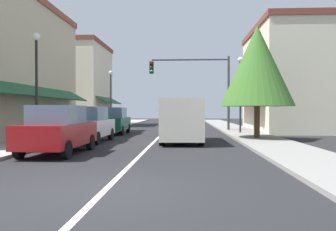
% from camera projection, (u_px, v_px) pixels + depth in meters
% --- Properties ---
extents(ground_plane, '(80.00, 80.00, 0.00)m').
position_uv_depth(ground_plane, '(164.00, 132.00, 24.87)').
color(ground_plane, black).
extents(sidewalk_left, '(2.60, 56.00, 0.12)m').
position_uv_depth(sidewalk_left, '(89.00, 131.00, 25.16)').
color(sidewalk_left, '#A39E99').
rests_on(sidewalk_left, ground).
extents(sidewalk_right, '(2.60, 56.00, 0.12)m').
position_uv_depth(sidewalk_right, '(240.00, 132.00, 24.58)').
color(sidewalk_right, gray).
rests_on(sidewalk_right, ground).
extents(lane_center_stripe, '(0.14, 52.00, 0.01)m').
position_uv_depth(lane_center_stripe, '(164.00, 132.00, 24.87)').
color(lane_center_stripe, silver).
rests_on(lane_center_stripe, ground).
extents(storefront_right_block, '(6.55, 10.20, 7.91)m').
position_uv_depth(storefront_right_block, '(288.00, 79.00, 26.30)').
color(storefront_right_block, beige).
rests_on(storefront_right_block, ground).
extents(storefront_far_left, '(7.18, 8.20, 8.42)m').
position_uv_depth(storefront_far_left, '(76.00, 85.00, 35.31)').
color(storefront_far_left, beige).
rests_on(storefront_far_left, ground).
extents(parked_car_nearest_left, '(1.82, 4.12, 1.77)m').
position_uv_depth(parked_car_nearest_left, '(58.00, 130.00, 12.52)').
color(parked_car_nearest_left, maroon).
rests_on(parked_car_nearest_left, ground).
extents(parked_car_second_left, '(1.85, 4.13, 1.77)m').
position_uv_depth(parked_car_second_left, '(89.00, 125.00, 17.13)').
color(parked_car_second_left, '#B7BABF').
rests_on(parked_car_second_left, ground).
extents(parked_car_third_left, '(1.84, 4.13, 1.77)m').
position_uv_depth(parked_car_third_left, '(113.00, 121.00, 22.90)').
color(parked_car_third_left, '#0F4C33').
rests_on(parked_car_third_left, ground).
extents(van_in_lane, '(2.11, 5.23, 2.12)m').
position_uv_depth(van_in_lane, '(181.00, 119.00, 17.02)').
color(van_in_lane, beige).
rests_on(van_in_lane, ground).
extents(traffic_signal_mast_arm, '(6.04, 0.50, 5.65)m').
position_uv_depth(traffic_signal_mast_arm, '(200.00, 79.00, 25.84)').
color(traffic_signal_mast_arm, '#333333').
rests_on(traffic_signal_mast_arm, ground).
extents(street_lamp_left_near, '(0.36, 0.36, 5.10)m').
position_uv_depth(street_lamp_left_near, '(36.00, 70.00, 15.49)').
color(street_lamp_left_near, black).
rests_on(street_lamp_left_near, ground).
extents(street_lamp_right_mid, '(0.36, 0.36, 5.10)m').
position_uv_depth(street_lamp_right_mid, '(240.00, 83.00, 22.61)').
color(street_lamp_right_mid, black).
rests_on(street_lamp_right_mid, ground).
extents(street_lamp_left_far, '(0.36, 0.36, 5.12)m').
position_uv_depth(street_lamp_left_far, '(111.00, 90.00, 30.71)').
color(street_lamp_left_far, black).
rests_on(street_lamp_left_far, ground).
extents(tree_right_near, '(3.93, 3.93, 6.13)m').
position_uv_depth(tree_right_near, '(257.00, 66.00, 18.37)').
color(tree_right_near, '#4C331E').
rests_on(tree_right_near, ground).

